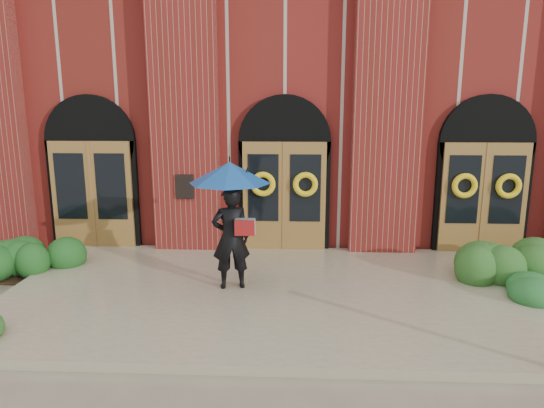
{
  "coord_description": "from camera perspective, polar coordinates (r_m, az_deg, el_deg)",
  "views": [
    {
      "loc": [
        0.24,
        -8.22,
        3.54
      ],
      "look_at": [
        -0.2,
        1.0,
        1.58
      ],
      "focal_mm": 32.0,
      "sensor_mm": 36.0,
      "label": 1
    }
  ],
  "objects": [
    {
      "name": "ground",
      "position": [
        8.95,
        0.99,
        -11.29
      ],
      "size": [
        90.0,
        90.0,
        0.0
      ],
      "primitive_type": "plane",
      "color": "gray",
      "rests_on": "ground"
    },
    {
      "name": "landing",
      "position": [
        9.06,
        1.02,
        -10.48
      ],
      "size": [
        10.0,
        5.3,
        0.15
      ],
      "primitive_type": "cube",
      "color": "tan",
      "rests_on": "ground"
    },
    {
      "name": "church_building",
      "position": [
        17.01,
        1.97,
        11.85
      ],
      "size": [
        16.2,
        12.53,
        7.0
      ],
      "color": "maroon",
      "rests_on": "ground"
    },
    {
      "name": "man_with_umbrella",
      "position": [
        8.72,
        -4.91,
        0.36
      ],
      "size": [
        1.76,
        1.76,
        2.34
      ],
      "rotation": [
        0.0,
        0.0,
        3.37
      ],
      "color": "black",
      "rests_on": "landing"
    },
    {
      "name": "hedge_wall_left",
      "position": [
        11.27,
        -26.43,
        -5.76
      ],
      "size": [
        2.71,
        1.08,
        0.7
      ],
      "primitive_type": "ellipsoid",
      "color": "#194717",
      "rests_on": "ground"
    },
    {
      "name": "hedge_wall_right",
      "position": [
        11.07,
        29.39,
        -6.07
      ],
      "size": [
        3.13,
        1.25,
        0.8
      ],
      "primitive_type": "ellipsoid",
      "color": "#26511C",
      "rests_on": "ground"
    }
  ]
}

